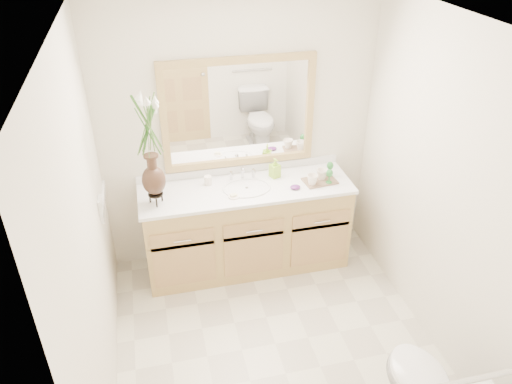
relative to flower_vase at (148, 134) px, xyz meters
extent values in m
plane|color=silver|center=(0.77, -0.93, -1.45)|extent=(2.60, 2.60, 0.00)
cube|color=white|center=(0.77, -0.93, 0.95)|extent=(2.40, 2.60, 0.02)
cube|color=silver|center=(0.77, 0.37, -0.25)|extent=(2.40, 0.02, 2.40)
cube|color=silver|center=(0.77, -2.23, -0.25)|extent=(2.40, 0.02, 2.40)
cube|color=silver|center=(-0.43, -0.93, -0.25)|extent=(0.02, 2.60, 2.40)
cube|color=silver|center=(1.97, -0.93, -0.25)|extent=(0.02, 2.60, 2.40)
cube|color=tan|center=(0.77, 0.08, -1.05)|extent=(1.80, 0.55, 0.80)
cube|color=white|center=(0.77, 0.08, -0.63)|extent=(1.84, 0.57, 0.03)
ellipsoid|color=white|center=(0.77, 0.06, -0.67)|extent=(0.38, 0.30, 0.12)
cylinder|color=silver|center=(0.77, 0.24, -0.56)|extent=(0.02, 0.02, 0.11)
cylinder|color=silver|center=(0.67, 0.24, -0.58)|extent=(0.02, 0.02, 0.08)
cylinder|color=silver|center=(0.87, 0.24, -0.58)|extent=(0.02, 0.02, 0.08)
cube|color=white|center=(0.77, 0.35, -0.04)|extent=(1.20, 0.01, 0.85)
cube|color=tan|center=(0.77, 0.34, 0.41)|extent=(1.32, 0.04, 0.06)
cube|color=tan|center=(0.77, 0.34, -0.50)|extent=(1.32, 0.04, 0.06)
cube|color=tan|center=(0.14, 0.34, -0.04)|extent=(0.06, 0.04, 0.85)
cube|color=tan|center=(1.40, 0.34, -0.04)|extent=(0.06, 0.04, 0.85)
cube|color=white|center=(-0.42, -0.17, -0.47)|extent=(0.02, 0.12, 0.12)
cylinder|color=silver|center=(1.47, -2.20, -0.50)|extent=(0.55, 0.03, 0.03)
cylinder|color=black|center=(0.00, 0.00, -0.53)|extent=(0.12, 0.12, 0.01)
ellipsoid|color=#302215|center=(0.00, 0.00, -0.40)|extent=(0.19, 0.19, 0.24)
cylinder|color=#302215|center=(0.00, 0.00, -0.25)|extent=(0.08, 0.08, 0.11)
cylinder|color=#4C7A33|center=(0.00, 0.00, 0.04)|extent=(0.07, 0.07, 0.44)
cylinder|color=white|center=(0.46, 0.21, -0.58)|extent=(0.06, 0.06, 0.08)
cylinder|color=white|center=(0.63, -0.05, -0.61)|extent=(0.09, 0.09, 0.01)
cube|color=beige|center=(0.63, -0.05, -0.60)|extent=(0.06, 0.05, 0.02)
imported|color=#95CD30|center=(1.06, 0.21, -0.54)|extent=(0.09, 0.10, 0.16)
ellipsoid|color=#5B2267|center=(1.17, -0.04, -0.60)|extent=(0.10, 0.09, 0.03)
cube|color=brown|center=(1.42, 0.03, -0.61)|extent=(0.30, 0.22, 0.01)
imported|color=white|center=(1.33, -0.02, -0.56)|extent=(0.11, 0.11, 0.10)
imported|color=white|center=(1.44, 0.05, -0.56)|extent=(0.11, 0.11, 0.10)
cylinder|color=#28792E|center=(1.48, -0.03, -0.60)|extent=(0.05, 0.05, 0.01)
cylinder|color=#28792E|center=(1.48, -0.03, -0.56)|extent=(0.01, 0.01, 0.08)
ellipsoid|color=#28792E|center=(1.48, -0.03, -0.51)|extent=(0.06, 0.06, 0.07)
cylinder|color=#28792E|center=(1.53, 0.09, -0.60)|extent=(0.06, 0.06, 0.01)
cylinder|color=#28792E|center=(1.53, 0.09, -0.56)|extent=(0.01, 0.01, 0.08)
ellipsoid|color=#28792E|center=(1.53, 0.09, -0.51)|extent=(0.06, 0.06, 0.07)
camera|label=1|loc=(0.00, -3.53, 1.57)|focal=35.00mm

